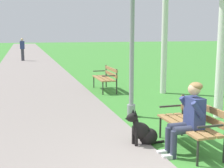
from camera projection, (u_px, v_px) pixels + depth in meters
paved_path at (27, 56)px, 26.71m from camera, size 3.65×60.00×0.04m
park_bench_near at (193, 121)px, 5.52m from camera, size 0.55×1.50×0.85m
park_bench_mid at (106, 76)px, 11.06m from camera, size 0.55×1.50×0.85m
person_seated_on_near_bench at (188, 116)px, 5.24m from camera, size 0.74×0.49×1.25m
dog_black at (143, 132)px, 5.71m from camera, size 0.83×0.32×0.71m
lamp_post_near at (132, 28)px, 7.40m from camera, size 0.24×0.24×4.18m
pedestrian_distant at (22, 49)px, 22.25m from camera, size 0.32×0.22×1.65m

